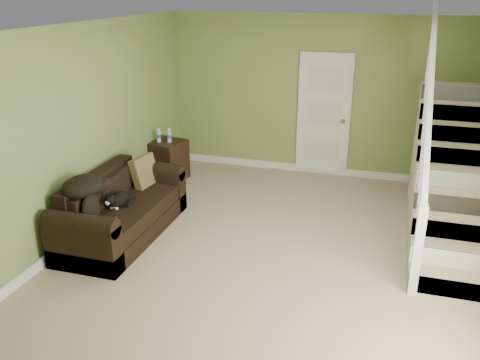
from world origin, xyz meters
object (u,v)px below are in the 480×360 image
Objects in this scene: side_table at (167,160)px; cat at (117,200)px; banana at (108,221)px; sofa at (120,212)px.

side_table reaches higher than cat.
cat is 2.52× the size of banana.
side_table is at bearing 59.21° from banana.
cat is at bearing -67.56° from sofa.
sofa is 0.60m from banana.
side_table is 1.71× the size of cat.
side_table is (-0.27, 2.00, 0.02)m from sofa.
cat reaches higher than banana.
cat is (0.04, -0.11, 0.22)m from sofa.
side_table is 4.31× the size of banana.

